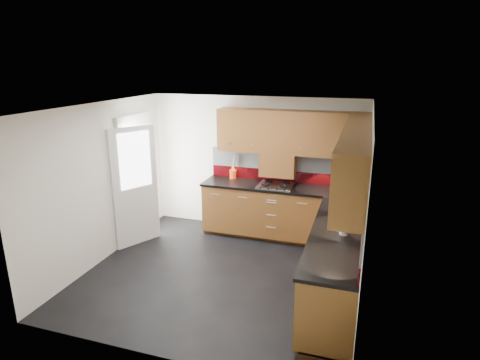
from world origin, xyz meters
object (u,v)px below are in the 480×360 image
(utensil_pot, at_px, (233,173))
(food_processor, at_px, (343,193))
(gas_hob, at_px, (276,185))
(toaster, at_px, (356,185))

(utensil_pot, height_order, food_processor, utensil_pot)
(gas_hob, relative_size, food_processor, 2.12)
(toaster, height_order, food_processor, food_processor)
(food_processor, bearing_deg, gas_hob, 158.94)
(gas_hob, distance_m, utensil_pot, 0.87)
(utensil_pot, bearing_deg, food_processor, -18.90)
(gas_hob, bearing_deg, food_processor, -21.06)
(toaster, distance_m, food_processor, 0.61)
(gas_hob, bearing_deg, toaster, 6.67)
(toaster, relative_size, food_processor, 1.03)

